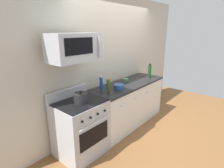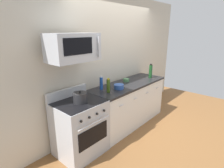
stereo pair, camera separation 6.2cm
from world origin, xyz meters
name	(u,v)px [view 1 (the left image)]	position (x,y,z in m)	size (l,w,h in m)	color
ground_plane	(128,122)	(0.00, 0.00, 0.00)	(6.01, 6.01, 0.00)	brown
back_wall	(114,61)	(0.00, 0.41, 1.35)	(5.01, 0.10, 2.70)	beige
counter_unit	(128,103)	(0.00, 0.00, 0.46)	(1.92, 0.66, 0.92)	silver
range_oven	(80,127)	(-1.34, 0.00, 0.47)	(0.76, 0.69, 1.07)	#B7BABF
microwave	(74,47)	(-1.34, 0.05, 1.75)	(0.74, 0.44, 0.40)	#B7BABF
bottle_hot_sauce_red	(108,83)	(-0.51, 0.12, 1.01)	(0.05, 0.05, 0.20)	#B21914
bottle_soda_blue	(101,83)	(-0.68, 0.15, 1.04)	(0.06, 0.06, 0.26)	#1E4CA5
bottle_wine_green	(150,71)	(0.68, -0.11, 1.08)	(0.08, 0.08, 0.33)	#19471E
bottle_olive_oil	(108,86)	(-0.71, -0.06, 1.04)	(0.06, 0.06, 0.26)	#385114
bowl_green_glaze	(126,80)	(0.06, 0.12, 0.95)	(0.13, 0.13, 0.06)	#477A4C
bowl_blue_mixing	(119,86)	(-0.43, -0.07, 0.97)	(0.19, 0.19, 0.09)	#2D519E
stockpot	(81,98)	(-1.34, -0.05, 1.00)	(0.22, 0.22, 0.19)	#262628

